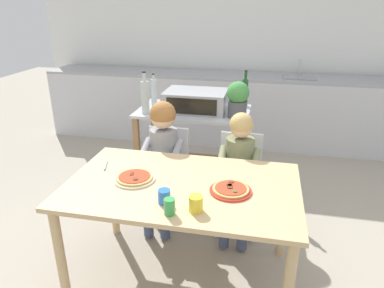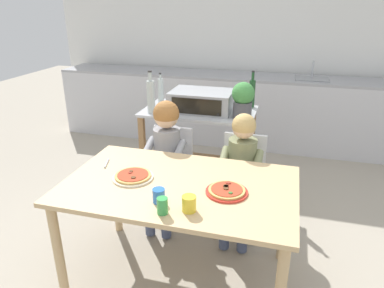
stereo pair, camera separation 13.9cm
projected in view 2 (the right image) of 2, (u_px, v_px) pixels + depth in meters
The scene contains 20 objects.
ground_plane at pixel (216, 193), 3.60m from camera, with size 12.17×12.17×0.00m, color #A89E8C.
back_wall_tiled at pixel (248, 37), 4.77m from camera, with size 5.50×0.12×2.70m.
kitchen_counter at pixel (240, 109), 4.74m from camera, with size 4.95×0.60×1.12m.
kitchen_island_cart at pixel (199, 139), 3.39m from camera, with size 1.03×0.59×0.87m.
toaster_oven at pixel (202, 101), 3.23m from camera, with size 0.55×0.40×0.18m.
bottle_squat_spirits at pixel (151, 96), 3.14m from camera, with size 0.07×0.07×0.38m.
bottle_slim_sauce at pixel (161, 92), 3.36m from camera, with size 0.05×0.05×0.31m.
bottle_dark_olive_oil at pixel (252, 93), 3.32m from camera, with size 0.06×0.06×0.34m.
potted_herb_plant at pixel (243, 99), 2.99m from camera, with size 0.19×0.19×0.31m.
dining_table at pixel (179, 196), 2.27m from camera, with size 1.46×0.90×0.75m.
dining_chair_left at pixel (170, 168), 3.05m from camera, with size 0.36×0.36×0.81m.
dining_chair_right at pixel (242, 177), 2.88m from camera, with size 0.36×0.36×0.81m.
child_in_grey_shirt at pixel (165, 149), 2.86m from camera, with size 0.32×0.42×1.07m.
child_in_olive_shirt at pixel (241, 164), 2.71m from camera, with size 0.32×0.42×1.02m.
pizza_plate_cream at pixel (133, 176), 2.29m from camera, with size 0.27×0.27×0.03m.
pizza_plate_red_rimmed at pixel (227, 191), 2.12m from camera, with size 0.25×0.25×0.03m.
drinking_cup_green at pixel (162, 206), 1.90m from camera, with size 0.06×0.06×0.09m, color green.
drinking_cup_yellow at pixel (189, 204), 1.93m from camera, with size 0.08×0.08×0.09m, color yellow.
drinking_cup_blue at pixel (159, 196), 2.01m from camera, with size 0.07×0.07×0.08m, color blue.
serving_spoon at pixel (107, 163), 2.49m from camera, with size 0.01×0.01×0.14m, color #B7BABF.
Camera 2 is at (0.61, -1.88, 1.82)m, focal length 33.13 mm.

